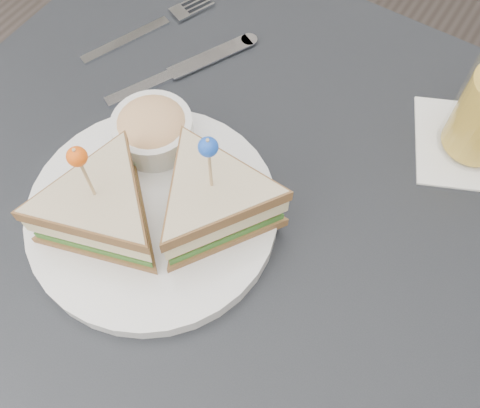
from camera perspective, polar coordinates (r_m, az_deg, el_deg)
name	(u,v)px	position (r m, az deg, el deg)	size (l,w,h in m)	color
ground_plane	(234,374)	(1.29, -0.65, -17.68)	(3.50, 3.50, 0.00)	#3F3833
table	(228,257)	(0.64, -1.25, -5.73)	(0.80, 0.80, 0.75)	black
plate_meal	(156,199)	(0.54, -8.95, 0.51)	(0.32, 0.32, 0.16)	white
cutlery_fork	(155,26)	(0.76, -9.07, 18.29)	(0.09, 0.19, 0.01)	silver
cutlery_knife	(177,72)	(0.70, -6.72, 13.82)	(0.11, 0.20, 0.01)	silver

